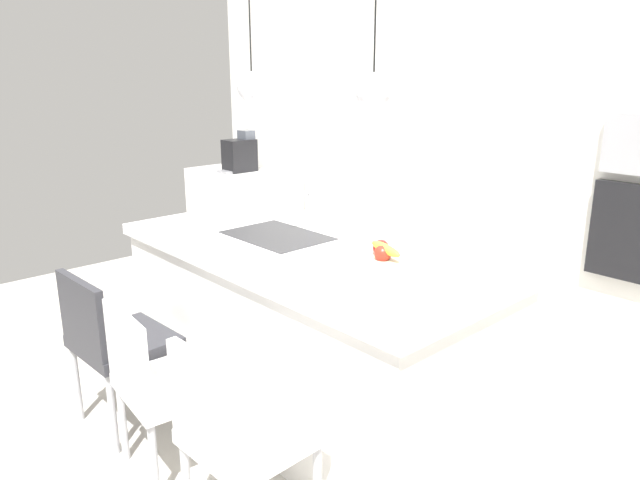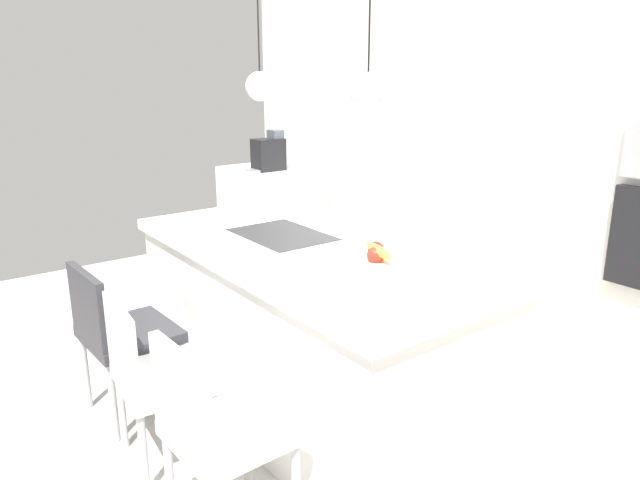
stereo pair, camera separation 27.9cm
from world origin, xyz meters
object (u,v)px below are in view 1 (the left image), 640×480
(fruit_bowl, at_px, (382,260))
(chair_far, at_px, (236,433))
(chair_middle, at_px, (160,380))
(chair_near, at_px, (113,339))
(coffee_machine, at_px, (240,154))

(fruit_bowl, distance_m, chair_far, 0.99)
(chair_far, bearing_deg, fruit_bowl, 93.56)
(chair_middle, height_order, chair_far, chair_far)
(chair_near, bearing_deg, chair_middle, -0.12)
(coffee_machine, distance_m, chair_near, 2.91)
(chair_near, height_order, chair_far, chair_far)
(chair_middle, xyz_separation_m, chair_far, (0.61, 0.00, 0.02))
(coffee_machine, xyz_separation_m, chair_far, (2.99, -2.14, -0.55))
(coffee_machine, xyz_separation_m, chair_near, (1.89, -2.14, -0.54))
(coffee_machine, bearing_deg, chair_near, -48.44)
(fruit_bowl, relative_size, chair_middle, 0.36)
(chair_near, xyz_separation_m, chair_middle, (0.49, -0.00, -0.03))
(chair_middle, relative_size, chair_far, 0.96)
(fruit_bowl, height_order, chair_middle, fruit_bowl)
(fruit_bowl, distance_m, chair_near, 1.44)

